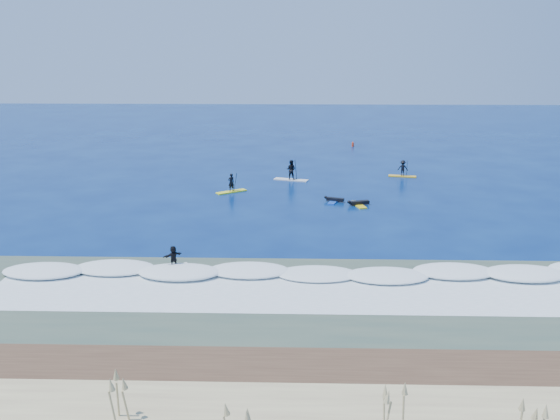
{
  "coord_description": "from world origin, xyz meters",
  "views": [
    {
      "loc": [
        -0.24,
        -44.12,
        13.6
      ],
      "look_at": [
        -1.48,
        1.5,
        0.6
      ],
      "focal_mm": 40.0,
      "sensor_mm": 36.0,
      "label": 1
    }
  ],
  "objects_px": {
    "sup_paddler_right": "(403,169)",
    "marker_buoy": "(353,144)",
    "wave_surfer": "(173,258)",
    "prone_paddler_near": "(358,203)",
    "sup_paddler_left": "(231,185)",
    "sup_paddler_center": "(291,172)",
    "prone_paddler_far": "(334,200)"
  },
  "relations": [
    {
      "from": "prone_paddler_far",
      "to": "marker_buoy",
      "type": "distance_m",
      "value": 26.69
    },
    {
      "from": "sup_paddler_left",
      "to": "wave_surfer",
      "type": "xyz_separation_m",
      "value": [
        -1.47,
        -19.0,
        0.19
      ]
    },
    {
      "from": "prone_paddler_far",
      "to": "wave_surfer",
      "type": "relative_size",
      "value": 1.19
    },
    {
      "from": "sup_paddler_center",
      "to": "wave_surfer",
      "type": "height_order",
      "value": "sup_paddler_center"
    },
    {
      "from": "wave_surfer",
      "to": "sup_paddler_center",
      "type": "bearing_deg",
      "value": 35.47
    },
    {
      "from": "sup_paddler_left",
      "to": "sup_paddler_center",
      "type": "xyz_separation_m",
      "value": [
        5.23,
        4.79,
        0.24
      ]
    },
    {
      "from": "sup_paddler_center",
      "to": "sup_paddler_right",
      "type": "distance_m",
      "value": 11.08
    },
    {
      "from": "sup_paddler_center",
      "to": "sup_paddler_right",
      "type": "xyz_separation_m",
      "value": [
        10.92,
        1.85,
        -0.12
      ]
    },
    {
      "from": "marker_buoy",
      "to": "sup_paddler_right",
      "type": "bearing_deg",
      "value": -78.44
    },
    {
      "from": "sup_paddler_right",
      "to": "sup_paddler_left",
      "type": "bearing_deg",
      "value": -145.92
    },
    {
      "from": "wave_surfer",
      "to": "marker_buoy",
      "type": "bearing_deg",
      "value": 32.71
    },
    {
      "from": "prone_paddler_near",
      "to": "marker_buoy",
      "type": "distance_m",
      "value": 27.55
    },
    {
      "from": "prone_paddler_near",
      "to": "prone_paddler_far",
      "type": "bearing_deg",
      "value": 43.42
    },
    {
      "from": "sup_paddler_left",
      "to": "prone_paddler_near",
      "type": "bearing_deg",
      "value": -54.91
    },
    {
      "from": "sup_paddler_left",
      "to": "sup_paddler_center",
      "type": "bearing_deg",
      "value": 8.18
    },
    {
      "from": "sup_paddler_center",
      "to": "marker_buoy",
      "type": "xyz_separation_m",
      "value": [
        7.49,
        18.62,
        -0.56
      ]
    },
    {
      "from": "sup_paddler_right",
      "to": "marker_buoy",
      "type": "relative_size",
      "value": 4.0
    },
    {
      "from": "sup_paddler_left",
      "to": "marker_buoy",
      "type": "height_order",
      "value": "sup_paddler_left"
    },
    {
      "from": "sup_paddler_right",
      "to": "prone_paddler_near",
      "type": "height_order",
      "value": "sup_paddler_right"
    },
    {
      "from": "prone_paddler_near",
      "to": "prone_paddler_far",
      "type": "xyz_separation_m",
      "value": [
        -1.9,
        1.07,
        -0.02
      ]
    },
    {
      "from": "prone_paddler_near",
      "to": "prone_paddler_far",
      "type": "distance_m",
      "value": 2.19
    },
    {
      "from": "prone_paddler_far",
      "to": "marker_buoy",
      "type": "relative_size",
      "value": 3.19
    },
    {
      "from": "sup_paddler_center",
      "to": "marker_buoy",
      "type": "distance_m",
      "value": 20.08
    },
    {
      "from": "sup_paddler_center",
      "to": "prone_paddler_far",
      "type": "distance_m",
      "value": 8.65
    },
    {
      "from": "sup_paddler_right",
      "to": "wave_surfer",
      "type": "height_order",
      "value": "sup_paddler_right"
    },
    {
      "from": "prone_paddler_near",
      "to": "wave_surfer",
      "type": "height_order",
      "value": "wave_surfer"
    },
    {
      "from": "sup_paddler_left",
      "to": "wave_surfer",
      "type": "relative_size",
      "value": 1.46
    },
    {
      "from": "wave_surfer",
      "to": "prone_paddler_near",
      "type": "bearing_deg",
      "value": 11.72
    },
    {
      "from": "sup_paddler_center",
      "to": "marker_buoy",
      "type": "height_order",
      "value": "sup_paddler_center"
    },
    {
      "from": "sup_paddler_left",
      "to": "sup_paddler_right",
      "type": "relative_size",
      "value": 0.98
    },
    {
      "from": "sup_paddler_right",
      "to": "prone_paddler_near",
      "type": "distance_m",
      "value": 11.98
    },
    {
      "from": "sup_paddler_left",
      "to": "wave_surfer",
      "type": "height_order",
      "value": "sup_paddler_left"
    }
  ]
}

